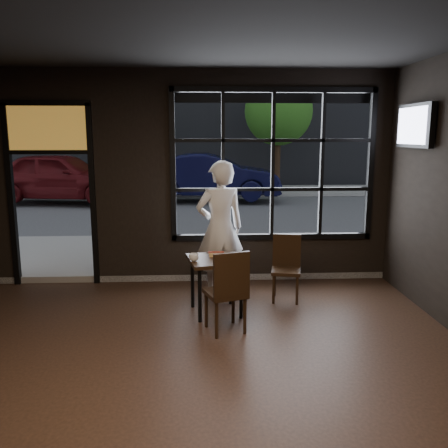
{
  "coord_description": "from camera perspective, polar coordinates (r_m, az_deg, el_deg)",
  "views": [
    {
      "loc": [
        0.11,
        -3.63,
        2.26
      ],
      "look_at": [
        0.4,
        2.2,
        1.15
      ],
      "focal_mm": 38.0,
      "sensor_mm": 36.0,
      "label": 1
    }
  ],
  "objects": [
    {
      "name": "floor",
      "position": [
        4.28,
        -4.16,
        -21.27
      ],
      "size": [
        6.0,
        7.0,
        0.02
      ],
      "primitive_type": "cube",
      "color": "black",
      "rests_on": "ground"
    },
    {
      "name": "window_frame",
      "position": [
        7.23,
        5.87,
        7.06
      ],
      "size": [
        3.06,
        0.12,
        2.28
      ],
      "primitive_type": "cube",
      "color": "black",
      "rests_on": "ground"
    },
    {
      "name": "stained_transom",
      "position": [
        7.46,
        -20.45,
        10.8
      ],
      "size": [
        1.2,
        0.06,
        0.7
      ],
      "primitive_type": "cube",
      "color": "orange",
      "rests_on": "ground"
    },
    {
      "name": "street_asphalt",
      "position": [
        27.72,
        -3.1,
        6.03
      ],
      "size": [
        60.0,
        41.0,
        0.04
      ],
      "primitive_type": "cube",
      "color": "#545456",
      "rests_on": "ground"
    },
    {
      "name": "building_across",
      "position": [
        27.14,
        -3.28,
        21.88
      ],
      "size": [
        28.0,
        12.0,
        15.0
      ],
      "primitive_type": "cube",
      "color": "#5B5956",
      "rests_on": "ground"
    },
    {
      "name": "cafe_table",
      "position": [
        6.09,
        -0.96,
        -7.4
      ],
      "size": [
        0.78,
        0.78,
        0.72
      ],
      "primitive_type": "cube",
      "rotation": [
        0.0,
        0.0,
        0.19
      ],
      "color": "black",
      "rests_on": "floor"
    },
    {
      "name": "chair_near",
      "position": [
        5.51,
        0.15,
        -7.97
      ],
      "size": [
        0.54,
        0.54,
        0.98
      ],
      "primitive_type": "cube",
      "rotation": [
        0.0,
        0.0,
        3.47
      ],
      "color": "black",
      "rests_on": "floor"
    },
    {
      "name": "chair_window",
      "position": [
        6.56,
        7.47,
        -5.37
      ],
      "size": [
        0.46,
        0.46,
        0.9
      ],
      "primitive_type": "cube",
      "rotation": [
        0.0,
        0.0,
        -0.2
      ],
      "color": "black",
      "rests_on": "floor"
    },
    {
      "name": "man",
      "position": [
        6.71,
        -0.49,
        -0.48
      ],
      "size": [
        0.79,
        0.62,
        1.9
      ],
      "primitive_type": "imported",
      "rotation": [
        0.0,
        0.0,
        3.4
      ],
      "color": "white",
      "rests_on": "floor"
    },
    {
      "name": "hotdog",
      "position": [
        6.06,
        -0.95,
        -3.66
      ],
      "size": [
        0.2,
        0.08,
        0.06
      ],
      "primitive_type": null,
      "rotation": [
        0.0,
        0.0,
        -0.02
      ],
      "color": "tan",
      "rests_on": "cafe_table"
    },
    {
      "name": "cup",
      "position": [
        5.84,
        -3.64,
        -4.05
      ],
      "size": [
        0.14,
        0.14,
        0.1
      ],
      "primitive_type": "imported",
      "rotation": [
        0.0,
        0.0,
        0.15
      ],
      "color": "silver",
      "rests_on": "cafe_table"
    },
    {
      "name": "tv",
      "position": [
        6.81,
        22.01,
        10.91
      ],
      "size": [
        0.11,
        0.97,
        0.57
      ],
      "primitive_type": "cube",
      "color": "black",
      "rests_on": "wall_right"
    },
    {
      "name": "navy_car",
      "position": [
        15.97,
        -1.57,
        5.74
      ],
      "size": [
        4.7,
        1.87,
        1.52
      ],
      "primitive_type": "imported",
      "rotation": [
        0.0,
        0.0,
        1.51
      ],
      "color": "black",
      "rests_on": "street_asphalt"
    },
    {
      "name": "maroon_car",
      "position": [
        16.43,
        -19.01,
        5.43
      ],
      "size": [
        4.94,
        2.68,
        1.6
      ],
      "primitive_type": "imported",
      "rotation": [
        0.0,
        0.0,
        1.39
      ],
      "color": "#570E11",
      "rests_on": "street_asphalt"
    },
    {
      "name": "tree_left",
      "position": [
        19.36,
        -12.52,
        12.26
      ],
      "size": [
        2.37,
        2.37,
        4.04
      ],
      "color": "#332114",
      "rests_on": "street_asphalt"
    },
    {
      "name": "tree_right",
      "position": [
        18.56,
        6.57,
        13.28
      ],
      "size": [
        2.58,
        2.58,
        4.4
      ],
      "color": "#332114",
      "rests_on": "street_asphalt"
    }
  ]
}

